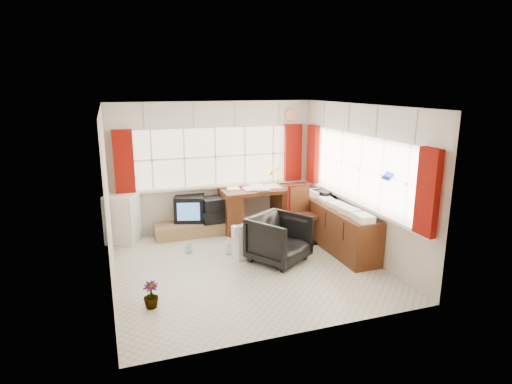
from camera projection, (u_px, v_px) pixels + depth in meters
ground at (247, 266)px, 6.79m from camera, size 4.00×4.00×0.00m
room_walls at (246, 173)px, 6.43m from camera, size 4.00×4.00×4.00m
window_back at (216, 182)px, 8.35m from camera, size 3.70×0.12×3.60m
window_right at (357, 198)px, 7.17m from camera, size 0.12×3.70×3.60m
curtains at (280, 163)px, 7.58m from camera, size 3.83×3.83×1.15m
overhead_cabinets at (283, 117)px, 7.45m from camera, size 3.98×3.98×0.48m
desk at (258, 207)px, 8.44m from camera, size 1.45×0.72×0.87m
desk_lamp at (278, 172)px, 8.59m from camera, size 0.14×0.11×0.39m
task_chair at (301, 212)px, 7.78m from camera, size 0.46×0.48×1.04m
office_chair at (279, 239)px, 6.89m from camera, size 1.14×1.15×0.77m
radiator at (247, 244)px, 7.04m from camera, size 0.42×0.23×0.59m
credenza at (338, 227)px, 7.42m from camera, size 0.50×2.00×0.85m
file_tray at (324, 194)px, 8.01m from camera, size 0.39×0.46×0.13m
tv_bench at (192, 229)px, 8.17m from camera, size 1.40×0.50×0.25m
crt_tv at (190, 208)px, 8.21m from camera, size 0.66×0.63×0.50m
hifi_stack at (218, 210)px, 8.18m from camera, size 0.69×0.47×0.47m
mini_fridge at (123, 218)px, 7.77m from camera, size 0.69×0.69×0.89m
spray_bottle_a at (228, 246)px, 7.22m from camera, size 0.15×0.15×0.30m
spray_bottle_b at (189, 247)px, 7.30m from camera, size 0.13×0.13×0.21m
flower_vase at (151, 295)px, 5.48m from camera, size 0.26×0.26×0.35m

